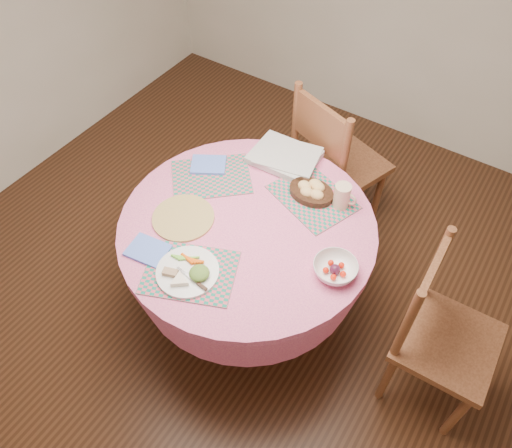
% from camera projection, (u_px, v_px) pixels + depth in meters
% --- Properties ---
extents(ground, '(4.00, 4.00, 0.00)m').
position_uv_depth(ground, '(249.00, 306.00, 2.95)').
color(ground, '#331C0F').
rests_on(ground, ground).
extents(room_envelope, '(4.01, 4.01, 2.71)m').
position_uv_depth(room_envelope, '(243.00, 34.00, 1.64)').
color(room_envelope, silver).
rests_on(room_envelope, ground).
extents(dining_table, '(1.24, 1.24, 0.75)m').
position_uv_depth(dining_table, '(248.00, 248.00, 2.53)').
color(dining_table, pink).
rests_on(dining_table, ground).
extents(chair_right, '(0.44, 0.46, 0.97)m').
position_uv_depth(chair_right, '(439.00, 332.00, 2.28)').
color(chair_right, brown).
rests_on(chair_right, ground).
extents(chair_back, '(0.61, 0.59, 1.04)m').
position_uv_depth(chair_back, '(334.00, 161.00, 2.97)').
color(chair_back, brown).
rests_on(chair_back, ground).
extents(placemat_front, '(0.49, 0.43, 0.01)m').
position_uv_depth(placemat_front, '(190.00, 272.00, 2.19)').
color(placemat_front, '#157760').
rests_on(placemat_front, dining_table).
extents(placemat_left, '(0.50, 0.49, 0.01)m').
position_uv_depth(placemat_left, '(211.00, 177.00, 2.58)').
color(placemat_left, '#157760').
rests_on(placemat_left, dining_table).
extents(placemat_back, '(0.48, 0.42, 0.01)m').
position_uv_depth(placemat_back, '(313.00, 197.00, 2.49)').
color(placemat_back, '#157760').
rests_on(placemat_back, dining_table).
extents(wicker_trivet, '(0.30, 0.30, 0.01)m').
position_uv_depth(wicker_trivet, '(183.00, 218.00, 2.39)').
color(wicker_trivet, '#A99049').
rests_on(wicker_trivet, dining_table).
extents(napkin_near, '(0.20, 0.16, 0.01)m').
position_uv_depth(napkin_near, '(148.00, 250.00, 2.26)').
color(napkin_near, '#587AE3').
rests_on(napkin_near, dining_table).
extents(napkin_far, '(0.23, 0.21, 0.01)m').
position_uv_depth(napkin_far, '(208.00, 165.00, 2.62)').
color(napkin_far, '#587AE3').
rests_on(napkin_far, placemat_left).
extents(dinner_plate, '(0.28, 0.28, 0.05)m').
position_uv_depth(dinner_plate, '(188.00, 272.00, 2.17)').
color(dinner_plate, white).
rests_on(dinner_plate, placemat_front).
extents(bread_bowl, '(0.23, 0.23, 0.08)m').
position_uv_depth(bread_bowl, '(312.00, 190.00, 2.47)').
color(bread_bowl, black).
rests_on(bread_bowl, placemat_back).
extents(latte_mug, '(0.12, 0.08, 0.13)m').
position_uv_depth(latte_mug, '(342.00, 196.00, 2.40)').
color(latte_mug, beige).
rests_on(latte_mug, placemat_back).
extents(fruit_bowl, '(0.23, 0.23, 0.06)m').
position_uv_depth(fruit_bowl, '(335.00, 269.00, 2.17)').
color(fruit_bowl, white).
rests_on(fruit_bowl, dining_table).
extents(newspaper_stack, '(0.38, 0.31, 0.04)m').
position_uv_depth(newspaper_stack, '(285.00, 156.00, 2.65)').
color(newspaper_stack, silver).
rests_on(newspaper_stack, dining_table).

